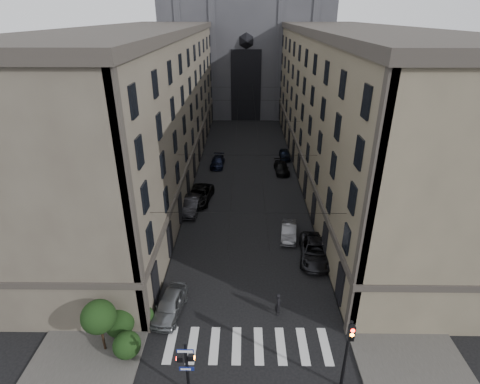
{
  "coord_description": "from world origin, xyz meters",
  "views": [
    {
      "loc": [
        -0.3,
        -13.35,
        20.35
      ],
      "look_at": [
        -0.58,
        10.09,
        9.1
      ],
      "focal_mm": 28.0,
      "sensor_mm": 36.0,
      "label": 1
    }
  ],
  "objects_px": {
    "car_left_midnear": "(192,205)",
    "car_right_midnear": "(315,251)",
    "car_right_far": "(285,154)",
    "pedestrian": "(278,304)",
    "car_left_near": "(170,305)",
    "gothic_tower": "(246,26)",
    "car_right_midfar": "(281,168)",
    "car_left_midfar": "(200,195)",
    "traffic_light_right": "(348,348)",
    "pedestrian_signal_left": "(187,365)",
    "car_left_far": "(218,162)",
    "car_right_near": "(289,231)"
  },
  "relations": [
    {
      "from": "gothic_tower",
      "to": "car_right_midnear",
      "type": "relative_size",
      "value": 9.88
    },
    {
      "from": "car_right_midfar",
      "to": "pedestrian",
      "type": "relative_size",
      "value": 2.47
    },
    {
      "from": "car_left_midnear",
      "to": "car_left_near",
      "type": "bearing_deg",
      "value": -84.87
    },
    {
      "from": "traffic_light_right",
      "to": "car_right_near",
      "type": "bearing_deg",
      "value": 94.79
    },
    {
      "from": "traffic_light_right",
      "to": "car_right_near",
      "type": "relative_size",
      "value": 1.25
    },
    {
      "from": "car_right_midfar",
      "to": "traffic_light_right",
      "type": "bearing_deg",
      "value": -91.68
    },
    {
      "from": "car_left_near",
      "to": "pedestrian",
      "type": "distance_m",
      "value": 8.05
    },
    {
      "from": "car_left_near",
      "to": "car_left_midfar",
      "type": "xyz_separation_m",
      "value": [
        0.19,
        18.53,
        0.01
      ]
    },
    {
      "from": "car_right_far",
      "to": "pedestrian",
      "type": "bearing_deg",
      "value": -95.63
    },
    {
      "from": "car_left_midfar",
      "to": "car_right_near",
      "type": "xyz_separation_m",
      "value": [
        9.78,
        -7.89,
        -0.11
      ]
    },
    {
      "from": "car_left_midfar",
      "to": "car_left_midnear",
      "type": "bearing_deg",
      "value": -96.52
    },
    {
      "from": "car_left_midnear",
      "to": "car_right_midfar",
      "type": "distance_m",
      "value": 16.19
    },
    {
      "from": "car_left_midfar",
      "to": "pedestrian",
      "type": "distance_m",
      "value": 20.13
    },
    {
      "from": "car_left_far",
      "to": "car_right_far",
      "type": "xyz_separation_m",
      "value": [
        10.15,
        3.29,
        -0.0
      ]
    },
    {
      "from": "car_left_near",
      "to": "car_right_near",
      "type": "xyz_separation_m",
      "value": [
        9.97,
        10.64,
        -0.1
      ]
    },
    {
      "from": "car_left_far",
      "to": "car_right_midnear",
      "type": "xyz_separation_m",
      "value": [
        10.4,
        -22.81,
        0.15
      ]
    },
    {
      "from": "pedestrian_signal_left",
      "to": "car_left_near",
      "type": "bearing_deg",
      "value": 109.16
    },
    {
      "from": "car_left_near",
      "to": "car_right_midfar",
      "type": "relative_size",
      "value": 1.0
    },
    {
      "from": "car_left_near",
      "to": "car_left_midnear",
      "type": "bearing_deg",
      "value": 99.41
    },
    {
      "from": "car_left_midnear",
      "to": "car_right_near",
      "type": "height_order",
      "value": "car_left_midnear"
    },
    {
      "from": "car_right_near",
      "to": "car_right_far",
      "type": "bearing_deg",
      "value": 92.62
    },
    {
      "from": "car_right_midnear",
      "to": "car_right_midfar",
      "type": "height_order",
      "value": "car_right_midnear"
    },
    {
      "from": "gothic_tower",
      "to": "car_right_far",
      "type": "bearing_deg",
      "value": -80.02
    },
    {
      "from": "car_right_midnear",
      "to": "pedestrian",
      "type": "height_order",
      "value": "pedestrian"
    },
    {
      "from": "pedestrian_signal_left",
      "to": "car_right_near",
      "type": "height_order",
      "value": "pedestrian_signal_left"
    },
    {
      "from": "car_left_near",
      "to": "car_right_near",
      "type": "bearing_deg",
      "value": 54.73
    },
    {
      "from": "car_left_far",
      "to": "car_left_midnear",
      "type": "bearing_deg",
      "value": -95.57
    },
    {
      "from": "gothic_tower",
      "to": "car_right_midnear",
      "type": "xyz_separation_m",
      "value": [
        6.2,
        -59.88,
        -16.98
      ]
    },
    {
      "from": "car_left_far",
      "to": "car_right_near",
      "type": "relative_size",
      "value": 1.1
    },
    {
      "from": "car_left_near",
      "to": "car_right_far",
      "type": "bearing_deg",
      "value": 78.42
    },
    {
      "from": "traffic_light_right",
      "to": "pedestrian",
      "type": "bearing_deg",
      "value": 118.67
    },
    {
      "from": "car_right_midnear",
      "to": "car_left_near",
      "type": "bearing_deg",
      "value": -142.76
    },
    {
      "from": "car_right_midnear",
      "to": "pedestrian_signal_left",
      "type": "bearing_deg",
      "value": -118.93
    },
    {
      "from": "gothic_tower",
      "to": "car_right_midnear",
      "type": "distance_m",
      "value": 62.55
    },
    {
      "from": "car_right_far",
      "to": "car_left_far",
      "type": "bearing_deg",
      "value": -161.36
    },
    {
      "from": "gothic_tower",
      "to": "pedestrian_signal_left",
      "type": "relative_size",
      "value": 14.5
    },
    {
      "from": "traffic_light_right",
      "to": "car_left_midfar",
      "type": "bearing_deg",
      "value": 114.43
    },
    {
      "from": "car_left_midnear",
      "to": "car_left_far",
      "type": "relative_size",
      "value": 1.09
    },
    {
      "from": "car_left_midnear",
      "to": "car_right_midnear",
      "type": "relative_size",
      "value": 0.85
    },
    {
      "from": "car_left_midnear",
      "to": "gothic_tower",
      "type": "bearing_deg",
      "value": 86.67
    },
    {
      "from": "pedestrian_signal_left",
      "to": "car_right_midnear",
      "type": "distance_m",
      "value": 16.76
    },
    {
      "from": "car_left_midnear",
      "to": "car_left_midfar",
      "type": "distance_m",
      "value": 2.65
    },
    {
      "from": "pedestrian_signal_left",
      "to": "traffic_light_right",
      "type": "distance_m",
      "value": 9.18
    },
    {
      "from": "car_right_midfar",
      "to": "car_left_near",
      "type": "bearing_deg",
      "value": -113.97
    },
    {
      "from": "car_left_midnear",
      "to": "car_right_near",
      "type": "distance_m",
      "value": 11.68
    },
    {
      "from": "traffic_light_right",
      "to": "car_left_far",
      "type": "relative_size",
      "value": 1.13
    },
    {
      "from": "car_right_midfar",
      "to": "car_left_midfar",
      "type": "bearing_deg",
      "value": -141.87
    },
    {
      "from": "gothic_tower",
      "to": "car_right_near",
      "type": "bearing_deg",
      "value": -85.74
    },
    {
      "from": "pedestrian_signal_left",
      "to": "car_left_midnear",
      "type": "distance_m",
      "value": 22.66
    },
    {
      "from": "car_left_midnear",
      "to": "car_right_far",
      "type": "distance_m",
      "value": 21.07
    }
  ]
}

